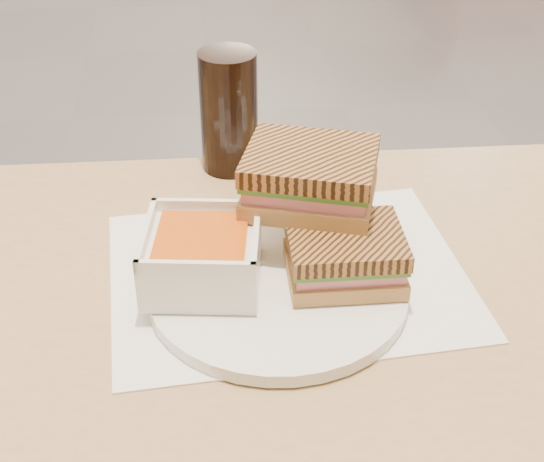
{
  "coord_description": "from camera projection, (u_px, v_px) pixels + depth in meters",
  "views": [
    {
      "loc": [
        -0.06,
        -2.65,
        1.26
      ],
      "look_at": [
        0.01,
        -2.0,
        0.82
      ],
      "focal_mm": 52.28,
      "sensor_mm": 36.0,
      "label": 1
    }
  ],
  "objects": [
    {
      "name": "cola_glass",
      "position": [
        229.0,
        112.0,
        0.99
      ],
      "size": [
        0.07,
        0.07,
        0.16
      ],
      "color": "black",
      "rests_on": "main_table"
    },
    {
      "name": "soup_bowl",
      "position": [
        202.0,
        257.0,
        0.79
      ],
      "size": [
        0.13,
        0.13,
        0.06
      ],
      "color": "white",
      "rests_on": "plate"
    },
    {
      "name": "tray_liner",
      "position": [
        288.0,
        274.0,
        0.84
      ],
      "size": [
        0.39,
        0.31,
        0.0
      ],
      "color": "white",
      "rests_on": "main_table"
    },
    {
      "name": "main_table",
      "position": [
        281.0,
        409.0,
        0.83
      ],
      "size": [
        1.22,
        0.73,
        0.75
      ],
      "color": "tan",
      "rests_on": "ground"
    },
    {
      "name": "panini_lower",
      "position": [
        345.0,
        255.0,
        0.8
      ],
      "size": [
        0.12,
        0.1,
        0.05
      ],
      "color": "#B17640",
      "rests_on": "plate"
    },
    {
      "name": "panini_upper",
      "position": [
        310.0,
        177.0,
        0.82
      ],
      "size": [
        0.16,
        0.14,
        0.06
      ],
      "color": "#B17640",
      "rests_on": "panini_lower"
    },
    {
      "name": "plate",
      "position": [
        278.0,
        290.0,
        0.8
      ],
      "size": [
        0.26,
        0.26,
        0.01
      ],
      "color": "white",
      "rests_on": "tray_liner"
    }
  ]
}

